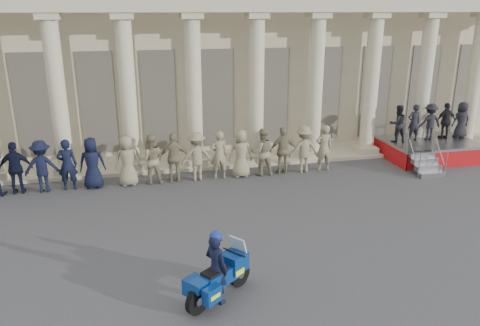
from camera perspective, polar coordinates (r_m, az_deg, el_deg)
name	(u,v)px	position (r m, az deg, el deg)	size (l,w,h in m)	color
ground	(187,267)	(12.56, -6.50, -12.51)	(90.00, 90.00, 0.00)	#3C3C3E
building	(152,47)	(25.60, -10.67, 13.73)	(40.00, 12.50, 9.00)	#C3B692
officer_rank	(69,165)	(18.29, -20.09, -0.18)	(20.69, 0.73, 1.94)	black
reviewing_stand	(430,130)	(22.47, 22.17, 3.79)	(4.00, 3.89, 2.44)	gray
motorcycle	(220,276)	(11.03, -2.48, -13.66)	(1.74, 1.49, 1.33)	black
rider	(216,267)	(10.79, -2.91, -12.51)	(0.70, 0.74, 1.78)	black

